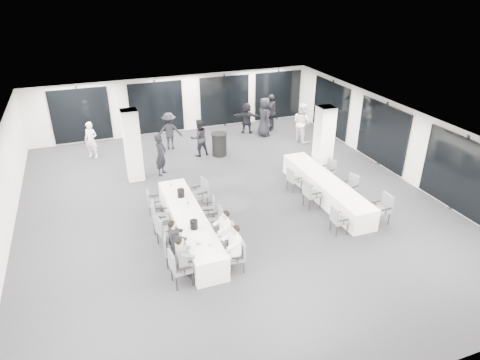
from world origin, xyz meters
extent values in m
cube|color=#26252B|center=(0.00, 0.00, -0.01)|extent=(14.00, 16.00, 0.02)
cube|color=white|center=(0.00, 0.00, 2.81)|extent=(14.00, 16.00, 0.02)
cube|color=silver|center=(7.01, 0.00, 1.40)|extent=(0.02, 16.00, 2.80)
cube|color=silver|center=(0.00, 8.01, 1.40)|extent=(14.00, 0.02, 2.80)
cube|color=silver|center=(0.00, -8.01, 1.40)|extent=(14.00, 0.02, 2.80)
cube|color=black|center=(0.00, 7.94, 1.35)|extent=(13.60, 0.06, 2.50)
cube|color=black|center=(6.94, 1.00, 1.35)|extent=(0.06, 14.00, 2.50)
cube|color=white|center=(-2.80, 3.20, 1.40)|extent=(0.60, 0.60, 2.80)
cube|color=white|center=(4.20, 1.00, 1.40)|extent=(0.60, 0.60, 2.80)
cube|color=silver|center=(-1.83, -1.43, 0.38)|extent=(0.90, 5.00, 0.75)
cube|color=silver|center=(3.32, -0.78, 0.38)|extent=(0.90, 5.00, 0.75)
cylinder|color=black|center=(1.00, 4.30, 0.50)|extent=(0.64, 0.64, 1.00)
cylinder|color=black|center=(1.00, 4.30, 1.00)|extent=(0.73, 0.73, 0.02)
cube|color=#4D4F54|center=(-2.58, -3.55, 0.49)|extent=(0.54, 0.56, 0.09)
cube|color=#4D4F54|center=(-2.82, -3.56, 0.78)|extent=(0.10, 0.50, 0.50)
cylinder|color=black|center=(-2.81, -3.35, 0.22)|extent=(0.04, 0.04, 0.45)
cylinder|color=black|center=(-2.78, -3.78, 0.22)|extent=(0.04, 0.04, 0.45)
cylinder|color=black|center=(-2.38, -3.31, 0.22)|extent=(0.04, 0.04, 0.45)
cylinder|color=black|center=(-2.35, -3.75, 0.22)|extent=(0.04, 0.04, 0.45)
cube|color=black|center=(-2.60, -3.28, 0.68)|extent=(0.37, 0.07, 0.04)
cube|color=black|center=(-2.56, -3.82, 0.68)|extent=(0.37, 0.07, 0.04)
cube|color=#4D4F54|center=(-2.58, -2.70, 0.45)|extent=(0.57, 0.58, 0.08)
cube|color=#4D4F54|center=(-2.79, -2.64, 0.72)|extent=(0.18, 0.46, 0.46)
cylinder|color=black|center=(-2.72, -2.46, 0.20)|extent=(0.04, 0.04, 0.41)
cylinder|color=black|center=(-2.82, -2.84, 0.20)|extent=(0.04, 0.04, 0.41)
cylinder|color=black|center=(-2.34, -2.56, 0.20)|extent=(0.04, 0.04, 0.41)
cylinder|color=black|center=(-2.44, -2.94, 0.20)|extent=(0.04, 0.04, 0.41)
cube|color=black|center=(-2.52, -2.46, 0.62)|extent=(0.34, 0.13, 0.04)
cube|color=black|center=(-2.64, -2.94, 0.62)|extent=(0.34, 0.13, 0.04)
cube|color=#4D4F54|center=(-2.58, -1.70, 0.48)|extent=(0.60, 0.62, 0.09)
cube|color=#4D4F54|center=(-2.81, -1.76, 0.77)|extent=(0.19, 0.49, 0.49)
cylinder|color=black|center=(-2.84, -1.55, 0.22)|extent=(0.04, 0.04, 0.44)
cylinder|color=black|center=(-2.73, -1.96, 0.22)|extent=(0.04, 0.04, 0.44)
cylinder|color=black|center=(-2.43, -1.44, 0.22)|extent=(0.04, 0.04, 0.44)
cylinder|color=black|center=(-2.32, -1.85, 0.22)|extent=(0.04, 0.04, 0.44)
cube|color=black|center=(-2.65, -1.44, 0.66)|extent=(0.36, 0.13, 0.04)
cube|color=black|center=(-2.51, -1.96, 0.66)|extent=(0.36, 0.13, 0.04)
cube|color=#4D4F54|center=(-2.58, -0.87, 0.48)|extent=(0.60, 0.62, 0.09)
cube|color=#4D4F54|center=(-2.81, -0.81, 0.77)|extent=(0.18, 0.49, 0.49)
cylinder|color=black|center=(-2.73, -0.61, 0.22)|extent=(0.04, 0.04, 0.44)
cylinder|color=black|center=(-2.84, -1.02, 0.22)|extent=(0.04, 0.04, 0.44)
cylinder|color=black|center=(-2.32, -0.72, 0.22)|extent=(0.04, 0.04, 0.44)
cylinder|color=black|center=(-2.43, -1.13, 0.22)|extent=(0.04, 0.04, 0.44)
cube|color=black|center=(-2.51, -0.61, 0.66)|extent=(0.36, 0.13, 0.04)
cube|color=black|center=(-2.65, -1.13, 0.66)|extent=(0.36, 0.13, 0.04)
cube|color=#4D4F54|center=(-2.58, 0.27, 0.41)|extent=(0.46, 0.48, 0.07)
cube|color=#4D4F54|center=(-2.78, 0.29, 0.65)|extent=(0.10, 0.42, 0.41)
cylinder|color=black|center=(-2.74, 0.47, 0.18)|extent=(0.03, 0.03, 0.37)
cylinder|color=black|center=(-2.78, 0.11, 0.18)|extent=(0.03, 0.03, 0.37)
cylinder|color=black|center=(-2.38, 0.42, 0.18)|extent=(0.03, 0.03, 0.37)
cylinder|color=black|center=(-2.42, 0.07, 0.18)|extent=(0.03, 0.03, 0.37)
cube|color=black|center=(-2.55, 0.49, 0.56)|extent=(0.31, 0.07, 0.04)
cube|color=black|center=(-2.61, 0.04, 0.56)|extent=(0.31, 0.07, 0.04)
cube|color=#4D4F54|center=(-1.08, -3.52, 0.42)|extent=(0.48, 0.50, 0.07)
cube|color=#4D4F54|center=(-0.88, -3.55, 0.67)|extent=(0.11, 0.43, 0.43)
cylinder|color=black|center=(-0.92, -3.73, 0.19)|extent=(0.03, 0.03, 0.38)
cylinder|color=black|center=(-0.87, -3.37, 0.19)|extent=(0.03, 0.03, 0.38)
cylinder|color=black|center=(-1.29, -3.68, 0.19)|extent=(0.03, 0.03, 0.38)
cylinder|color=black|center=(-1.24, -3.32, 0.19)|extent=(0.03, 0.03, 0.38)
cube|color=black|center=(-1.11, -3.75, 0.57)|extent=(0.32, 0.08, 0.04)
cube|color=black|center=(-1.05, -3.29, 0.57)|extent=(0.32, 0.08, 0.04)
cube|color=#4D4F54|center=(-1.08, -2.72, 0.46)|extent=(0.54, 0.55, 0.08)
cube|color=#4D4F54|center=(-0.86, -2.75, 0.73)|extent=(0.13, 0.47, 0.47)
cylinder|color=black|center=(-0.91, -2.95, 0.21)|extent=(0.04, 0.04, 0.42)
cylinder|color=black|center=(-0.85, -2.55, 0.21)|extent=(0.04, 0.04, 0.42)
cylinder|color=black|center=(-1.31, -2.89, 0.21)|extent=(0.04, 0.04, 0.42)
cylinder|color=black|center=(-1.25, -2.49, 0.21)|extent=(0.04, 0.04, 0.42)
cube|color=black|center=(-1.12, -2.97, 0.63)|extent=(0.35, 0.09, 0.04)
cube|color=black|center=(-1.04, -2.47, 0.63)|extent=(0.35, 0.09, 0.04)
cube|color=#4D4F54|center=(-1.08, -1.61, 0.42)|extent=(0.47, 0.48, 0.08)
cube|color=#4D4F54|center=(-0.87, -1.63, 0.68)|extent=(0.09, 0.44, 0.43)
cylinder|color=black|center=(-0.91, -1.81, 0.19)|extent=(0.03, 0.03, 0.39)
cylinder|color=black|center=(-0.88, -1.44, 0.19)|extent=(0.03, 0.03, 0.39)
cylinder|color=black|center=(-1.28, -1.79, 0.19)|extent=(0.03, 0.03, 0.39)
cylinder|color=black|center=(-1.25, -1.41, 0.19)|extent=(0.03, 0.03, 0.39)
cube|color=black|center=(-1.10, -1.85, 0.59)|extent=(0.32, 0.06, 0.04)
cube|color=black|center=(-1.06, -1.38, 0.59)|extent=(0.32, 0.06, 0.04)
cube|color=#4D4F54|center=(-1.08, -0.88, 0.43)|extent=(0.53, 0.54, 0.08)
cube|color=#4D4F54|center=(-0.88, -0.93, 0.68)|extent=(0.15, 0.44, 0.44)
cylinder|color=black|center=(-0.94, -1.11, 0.19)|extent=(0.03, 0.03, 0.39)
cylinder|color=black|center=(-0.85, -0.74, 0.19)|extent=(0.03, 0.03, 0.39)
cylinder|color=black|center=(-1.31, -1.03, 0.19)|extent=(0.03, 0.03, 0.39)
cylinder|color=black|center=(-1.22, -0.66, 0.19)|extent=(0.03, 0.03, 0.39)
cube|color=black|center=(-1.13, -1.12, 0.59)|extent=(0.32, 0.11, 0.04)
cube|color=black|center=(-1.03, -0.65, 0.59)|extent=(0.32, 0.11, 0.04)
cube|color=#4D4F54|center=(-1.08, 0.16, 0.49)|extent=(0.59, 0.60, 0.09)
cube|color=#4D4F54|center=(-0.85, 0.20, 0.78)|extent=(0.16, 0.50, 0.50)
cylinder|color=black|center=(-0.83, -0.02, 0.22)|extent=(0.04, 0.04, 0.44)
cylinder|color=black|center=(-0.91, 0.41, 0.22)|extent=(0.04, 0.04, 0.44)
cylinder|color=black|center=(-1.25, -0.10, 0.22)|extent=(0.04, 0.04, 0.44)
cylinder|color=black|center=(-1.33, 0.33, 0.22)|extent=(0.04, 0.04, 0.44)
cube|color=black|center=(-1.03, -0.11, 0.67)|extent=(0.37, 0.11, 0.04)
cube|color=black|center=(-1.13, 0.42, 0.67)|extent=(0.37, 0.11, 0.04)
cube|color=#4D4F54|center=(2.57, -2.90, 0.42)|extent=(0.45, 0.47, 0.08)
cube|color=#4D4F54|center=(2.37, -2.89, 0.68)|extent=(0.07, 0.43, 0.43)
cylinder|color=black|center=(2.39, -2.70, 0.19)|extent=(0.03, 0.03, 0.39)
cylinder|color=black|center=(2.38, -3.08, 0.19)|extent=(0.03, 0.03, 0.39)
cylinder|color=black|center=(2.77, -2.72, 0.19)|extent=(0.03, 0.03, 0.39)
cylinder|color=black|center=(2.76, -3.09, 0.19)|extent=(0.03, 0.03, 0.39)
cube|color=black|center=(2.58, -2.66, 0.58)|extent=(0.32, 0.05, 0.04)
cube|color=black|center=(2.57, -3.13, 0.58)|extent=(0.32, 0.05, 0.04)
cube|color=#4D4F54|center=(2.57, -1.18, 0.48)|extent=(0.50, 0.52, 0.08)
cube|color=#4D4F54|center=(2.34, -1.19, 0.76)|extent=(0.08, 0.49, 0.49)
cylinder|color=black|center=(2.36, -0.97, 0.22)|extent=(0.04, 0.04, 0.43)
cylinder|color=black|center=(2.37, -1.40, 0.22)|extent=(0.04, 0.04, 0.43)
cylinder|color=black|center=(2.78, -0.96, 0.22)|extent=(0.04, 0.04, 0.43)
cylinder|color=black|center=(2.79, -1.39, 0.22)|extent=(0.04, 0.04, 0.43)
cube|color=black|center=(2.57, -0.92, 0.66)|extent=(0.36, 0.05, 0.04)
cube|color=black|center=(2.58, -1.44, 0.66)|extent=(0.36, 0.05, 0.04)
cube|color=#4D4F54|center=(2.57, 0.16, 0.42)|extent=(0.49, 0.50, 0.07)
cube|color=#4D4F54|center=(2.37, 0.13, 0.67)|extent=(0.12, 0.43, 0.43)
cylinder|color=black|center=(2.36, 0.31, 0.19)|extent=(0.03, 0.03, 0.38)
cylinder|color=black|center=(2.42, -0.05, 0.19)|extent=(0.03, 0.03, 0.38)
cylinder|color=black|center=(2.73, 0.37, 0.19)|extent=(0.03, 0.03, 0.38)
cylinder|color=black|center=(2.79, 0.00, 0.19)|extent=(0.03, 0.03, 0.38)
cube|color=black|center=(2.54, 0.39, 0.57)|extent=(0.32, 0.08, 0.04)
cube|color=black|center=(2.61, -0.07, 0.57)|extent=(0.32, 0.08, 0.04)
cube|color=#4D4F54|center=(4.07, -2.89, 0.49)|extent=(0.51, 0.53, 0.09)
cube|color=#4D4F54|center=(4.31, -2.89, 0.78)|extent=(0.08, 0.50, 0.50)
cylinder|color=black|center=(4.30, -3.10, 0.22)|extent=(0.04, 0.04, 0.44)
cylinder|color=black|center=(4.29, -2.67, 0.22)|extent=(0.04, 0.04, 0.44)
cylinder|color=black|center=(3.86, -3.11, 0.22)|extent=(0.04, 0.04, 0.44)
cylinder|color=black|center=(3.85, -2.68, 0.22)|extent=(0.04, 0.04, 0.44)
cube|color=black|center=(4.08, -3.16, 0.67)|extent=(0.37, 0.05, 0.04)
cube|color=black|center=(4.07, -2.62, 0.67)|extent=(0.37, 0.05, 0.04)
cube|color=#4D4F54|center=(4.07, -1.15, 0.43)|extent=(0.54, 0.56, 0.08)
cube|color=#4D4F54|center=(4.28, -1.10, 0.69)|extent=(0.17, 0.44, 0.44)
cylinder|color=black|center=(4.31, -1.29, 0.20)|extent=(0.03, 0.03, 0.39)
cylinder|color=black|center=(4.21, -0.92, 0.20)|extent=(0.03, 0.03, 0.39)
cylinder|color=black|center=(3.94, -1.39, 0.20)|extent=(0.03, 0.03, 0.39)
cylinder|color=black|center=(3.84, -1.01, 0.20)|extent=(0.03, 0.03, 0.39)
cube|color=black|center=(4.13, -1.39, 0.60)|extent=(0.33, 0.12, 0.04)
cube|color=black|center=(4.02, -0.92, 0.60)|extent=(0.33, 0.12, 0.04)
cube|color=#4D4F54|center=(4.07, 0.34, 0.42)|extent=(0.52, 0.53, 0.07)
cube|color=#4D4F54|center=(4.28, 0.38, 0.67)|extent=(0.15, 0.43, 0.43)
cylinder|color=black|center=(4.30, 0.19, 0.19)|extent=(0.03, 0.03, 0.38)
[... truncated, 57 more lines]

